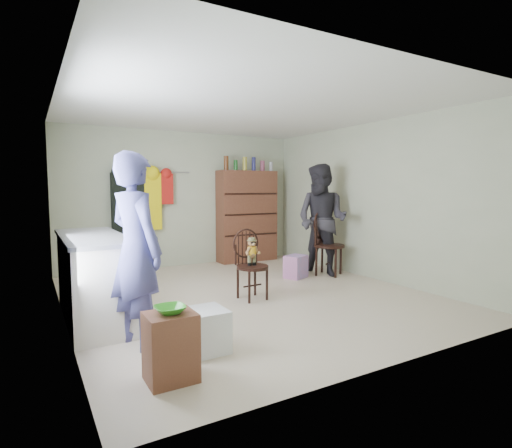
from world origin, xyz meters
TOP-DOWN VIEW (x-y plane):
  - ground_plane at (0.00, 0.00)m, footprint 5.00×5.00m
  - room_walls at (0.00, 0.53)m, footprint 5.00×5.00m
  - counter at (-1.95, 0.00)m, footprint 0.64×1.86m
  - stool at (-1.67, -1.84)m, footprint 0.37×0.31m
  - bowl at (-1.67, -1.84)m, footprint 0.23×0.23m
  - plastic_tub at (-1.25, -1.45)m, footprint 0.40×0.38m
  - chair_front at (-0.04, -0.16)m, footprint 0.43×0.43m
  - chair_far at (1.76, 0.49)m, footprint 0.66×0.66m
  - striped_bag at (1.20, 0.55)m, footprint 0.42×0.38m
  - person_left at (-1.71, -1.01)m, footprint 0.61×0.75m
  - person_right at (1.69, 0.50)m, footprint 1.00×1.11m
  - dresser at (1.25, 2.30)m, footprint 1.20×0.39m
  - coat_rack at (-0.83, 2.38)m, footprint 1.42×0.12m

SIDE VIEW (x-z plane):
  - ground_plane at x=0.00m, z-range 0.00..0.00m
  - striped_bag at x=1.20m, z-range 0.00..0.37m
  - plastic_tub at x=-1.25m, z-range 0.00..0.38m
  - stool at x=-1.67m, z-range 0.00..0.52m
  - counter at x=-1.95m, z-range 0.00..0.94m
  - chair_front at x=-0.04m, z-range 0.07..0.99m
  - bowl at x=-1.67m, z-range 0.52..0.58m
  - chair_far at x=1.76m, z-range 0.04..1.11m
  - person_left at x=-1.71m, z-range 0.00..1.78m
  - dresser at x=1.25m, z-range -0.12..1.94m
  - person_right at x=1.69m, z-range 0.00..1.86m
  - coat_rack at x=-0.83m, z-range 0.70..1.80m
  - room_walls at x=0.00m, z-range -0.92..4.08m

